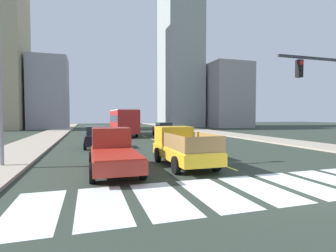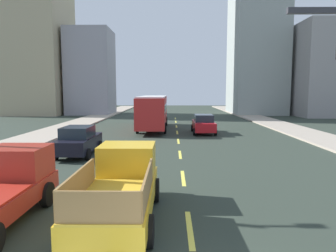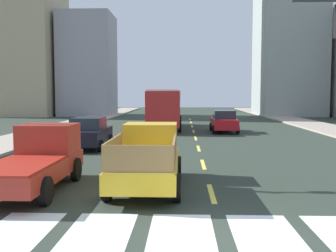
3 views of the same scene
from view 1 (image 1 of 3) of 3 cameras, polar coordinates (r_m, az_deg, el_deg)
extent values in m
plane|color=#2C362D|center=(10.47, 23.63, -12.17)|extent=(160.00, 160.00, 0.00)
cube|color=#A69887|center=(31.46, 17.89, -2.35)|extent=(3.72, 110.00, 0.15)
cube|color=#A69887|center=(26.20, -27.56, -3.43)|extent=(3.72, 110.00, 0.15)
cube|color=silver|center=(8.20, -27.70, -16.29)|extent=(1.43, 3.62, 0.01)
cube|color=silver|center=(8.08, -14.46, -16.38)|extent=(1.43, 3.62, 0.01)
cube|color=silver|center=(8.35, -1.50, -15.68)|extent=(1.43, 3.62, 0.01)
cube|color=silver|center=(8.99, 10.02, -14.40)|extent=(1.43, 3.62, 0.01)
cube|color=silver|center=(9.92, 19.58, -12.90)|extent=(1.43, 3.62, 0.01)
cube|color=silver|center=(11.06, 27.24, -11.43)|extent=(1.43, 3.62, 0.01)
cube|color=#E1D54D|center=(13.67, 12.47, -8.62)|extent=(0.16, 2.40, 0.01)
cube|color=#E1D54D|center=(18.12, 4.58, -5.87)|extent=(0.16, 2.40, 0.01)
cube|color=#E1D54D|center=(22.80, -0.10, -4.17)|extent=(0.16, 2.40, 0.01)
cube|color=#E1D54D|center=(27.59, -3.16, -3.03)|extent=(0.16, 2.40, 0.01)
cube|color=#E1D54D|center=(32.44, -5.30, -2.23)|extent=(0.16, 2.40, 0.01)
cube|color=#E1D54D|center=(37.34, -6.89, -1.64)|extent=(0.16, 2.40, 0.01)
cube|color=#E1D54D|center=(42.26, -8.10, -1.19)|extent=(0.16, 2.40, 0.01)
cube|color=#E1D54D|center=(47.19, -9.06, -0.82)|extent=(0.16, 2.40, 0.01)
cube|color=gold|center=(13.20, 3.58, -5.97)|extent=(1.96, 5.20, 0.56)
cube|color=gold|center=(14.70, 1.23, -2.06)|extent=(1.84, 1.60, 1.00)
cube|color=#19232D|center=(15.11, 0.71, -1.25)|extent=(1.72, 0.08, 0.56)
cube|color=gold|center=(12.28, 5.16, -5.14)|extent=(1.84, 3.30, 0.06)
cylinder|color=black|center=(14.41, -2.31, -6.39)|extent=(0.22, 0.80, 0.80)
cylinder|color=black|center=(15.03, 4.97, -6.04)|extent=(0.22, 0.80, 0.80)
cylinder|color=black|center=(11.47, 1.74, -8.66)|extent=(0.22, 0.80, 0.80)
cylinder|color=black|center=(12.24, 10.54, -8.00)|extent=(0.22, 0.80, 0.80)
cube|color=olive|center=(11.92, 1.15, -3.52)|extent=(0.06, 3.17, 0.70)
cube|color=olive|center=(12.61, 8.97, -3.23)|extent=(0.06, 3.17, 0.70)
cube|color=olive|center=(10.80, 8.38, -4.16)|extent=(1.80, 0.06, 0.70)
cube|color=#A12A20|center=(11.91, -11.81, -6.92)|extent=(1.96, 5.20, 0.56)
cube|color=#A12A20|center=(13.50, -12.51, -2.51)|extent=(1.84, 1.60, 1.00)
cube|color=#19232D|center=(13.92, -12.67, -1.62)|extent=(1.72, 0.08, 0.56)
cube|color=maroon|center=(10.93, -11.35, -6.11)|extent=(1.84, 3.30, 0.06)
cylinder|color=black|center=(13.45, -16.62, -7.12)|extent=(0.22, 0.80, 0.80)
cylinder|color=black|center=(13.61, -8.28, -6.93)|extent=(0.22, 0.80, 0.80)
cylinder|color=black|center=(10.38, -16.44, -9.92)|extent=(0.22, 0.80, 0.80)
cylinder|color=black|center=(10.59, -5.62, -9.60)|extent=(0.22, 0.80, 0.80)
cube|color=red|center=(34.13, -9.95, 1.07)|extent=(2.50, 10.80, 2.70)
cube|color=#19232D|center=(34.13, -9.95, 1.66)|extent=(2.52, 9.94, 0.80)
cube|color=silver|center=(34.13, -9.96, 3.44)|extent=(2.40, 10.37, 0.12)
cylinder|color=black|center=(37.38, -12.48, -0.91)|extent=(0.22, 1.00, 1.00)
cylinder|color=black|center=(37.67, -8.69, -0.86)|extent=(0.22, 1.00, 1.00)
cylinder|color=black|center=(31.10, -11.52, -1.55)|extent=(0.22, 1.00, 1.00)
cylinder|color=black|center=(31.45, -6.98, -1.48)|extent=(0.22, 1.00, 1.00)
cube|color=red|center=(32.39, -1.02, -1.00)|extent=(1.80, 4.40, 0.76)
cube|color=#1E2833|center=(32.21, -0.95, 0.23)|extent=(1.58, 2.11, 0.64)
cylinder|color=black|center=(33.49, -3.15, -1.54)|extent=(0.22, 0.64, 0.64)
cylinder|color=black|center=(33.97, -0.20, -1.48)|extent=(0.22, 0.64, 0.64)
cylinder|color=black|center=(30.86, -1.92, -1.87)|extent=(0.22, 0.64, 0.64)
cylinder|color=black|center=(31.38, 1.25, -1.80)|extent=(0.22, 0.64, 0.64)
cube|color=black|center=(21.57, -15.47, -2.76)|extent=(1.80, 4.40, 0.76)
cube|color=#1E2833|center=(21.37, -15.48, -0.93)|extent=(1.58, 2.11, 0.64)
cylinder|color=black|center=(22.96, -17.81, -3.44)|extent=(0.22, 0.64, 0.64)
cylinder|color=black|center=(23.00, -13.32, -3.38)|extent=(0.22, 0.64, 0.64)
cylinder|color=black|center=(20.24, -17.89, -4.20)|extent=(0.22, 0.64, 0.64)
cylinder|color=black|center=(20.30, -12.79, -4.13)|extent=(0.22, 0.64, 0.64)
cube|color=black|center=(14.22, 27.05, 11.24)|extent=(0.28, 0.24, 0.84)
cylinder|color=red|center=(14.17, 27.45, 12.34)|extent=(0.20, 0.04, 0.20)
cylinder|color=black|center=(14.12, 27.43, 11.30)|extent=(0.20, 0.04, 0.20)
cylinder|color=black|center=(14.08, 27.41, 10.25)|extent=(0.20, 0.04, 0.20)
cylinder|color=gray|center=(15.10, -33.23, 9.24)|extent=(0.20, 0.20, 9.00)
cube|color=#929A94|center=(61.79, 2.69, 15.85)|extent=(8.13, 10.53, 34.05)
cube|color=gray|center=(59.13, 12.78, 6.56)|extent=(8.66, 9.35, 13.98)
cube|color=gray|center=(55.70, -24.87, 6.61)|extent=(7.02, 7.28, 13.87)
camera|label=2|loc=(7.22, 42.99, 11.04)|focal=32.78mm
camera|label=3|loc=(5.80, 76.64, 4.88)|focal=42.88mm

